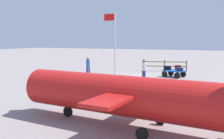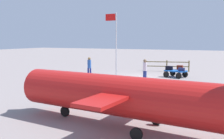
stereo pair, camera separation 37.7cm
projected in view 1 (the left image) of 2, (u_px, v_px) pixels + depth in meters
The scene contains 10 objects.
ground_plane at pixel (136, 77), 23.11m from camera, with size 120.00×120.00×0.00m, color gray.
luggage_cart at pixel (174, 72), 23.06m from camera, with size 2.04×1.73×0.62m.
suitcase_maroon at pixel (167, 68), 23.30m from camera, with size 0.62×0.36×0.34m.
suitcase_olive at pixel (178, 67), 23.51m from camera, with size 0.54×0.30×0.38m.
suitcase_tan at pixel (180, 69), 22.45m from camera, with size 0.54×0.32×0.27m.
worker_lead at pixel (144, 69), 20.32m from camera, with size 0.42×0.42×1.80m.
worker_trailing at pixel (88, 66), 22.06m from camera, with size 0.35×0.35×1.83m.
airplane_near at pixel (122, 95), 9.93m from camera, with size 9.99×5.08×3.18m.
flagpole at pixel (114, 39), 22.00m from camera, with size 1.07×0.15×5.54m.
wooden_fence at pixel (164, 65), 27.34m from camera, with size 4.44×1.22×1.15m.
Camera 1 is at (-7.20, 21.81, 3.35)m, focal length 41.99 mm.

